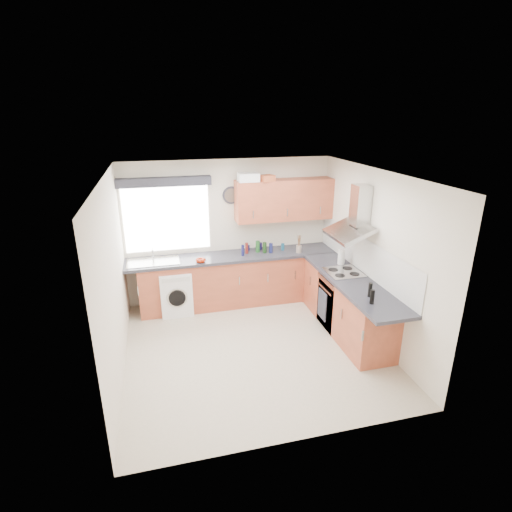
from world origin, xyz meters
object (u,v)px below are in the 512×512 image
object	(u,v)px
oven	(341,301)
washing_machine	(176,292)
extractor_hood	(354,218)
upper_cabinets	(284,200)

from	to	relation	value
oven	washing_machine	distance (m)	2.73
extractor_hood	washing_machine	size ratio (longest dim) A/B	1.03
upper_cabinets	oven	bearing A→B (deg)	-67.46
oven	extractor_hood	bearing A→B (deg)	-0.00
extractor_hood	washing_machine	xyz separation A→B (m)	(-2.60, 1.10, -1.39)
extractor_hood	washing_machine	bearing A→B (deg)	157.07
oven	washing_machine	size ratio (longest dim) A/B	1.12
extractor_hood	oven	bearing A→B (deg)	180.00
oven	upper_cabinets	size ratio (longest dim) A/B	0.50
extractor_hood	upper_cabinets	world-z (taller)	upper_cabinets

